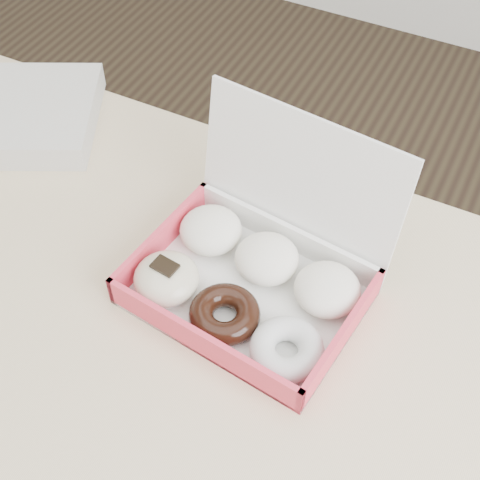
% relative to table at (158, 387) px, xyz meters
% --- Properties ---
extents(table, '(1.20, 0.80, 0.75)m').
position_rel_table_xyz_m(table, '(0.00, 0.00, 0.00)').
color(table, '#CCB486').
rests_on(table, ground).
extents(donut_box, '(0.30, 0.27, 0.20)m').
position_rel_table_xyz_m(donut_box, '(0.06, 0.14, 0.11)').
color(donut_box, white).
rests_on(donut_box, table).
extents(newspapers, '(0.33, 0.31, 0.04)m').
position_rel_table_xyz_m(newspapers, '(-0.42, 0.26, 0.10)').
color(newspapers, white).
rests_on(newspapers, table).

